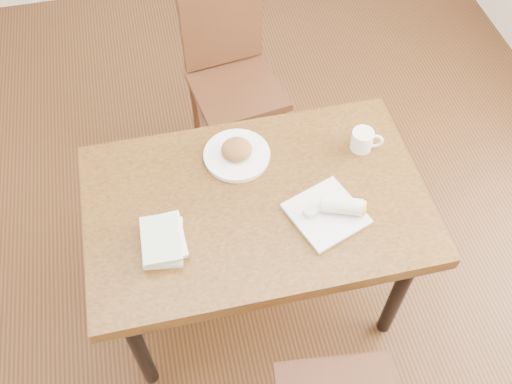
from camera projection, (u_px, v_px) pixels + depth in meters
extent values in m
cube|color=#472814|center=(256.00, 291.00, 2.70)|extent=(4.00, 5.00, 0.01)
cube|color=brown|center=(256.00, 205.00, 2.11)|extent=(1.25, 0.79, 0.06)
cylinder|color=black|center=(139.00, 347.00, 2.18)|extent=(0.06, 0.06, 0.69)
cylinder|color=black|center=(398.00, 293.00, 2.31)|extent=(0.06, 0.06, 0.69)
cylinder|color=black|center=(125.00, 220.00, 2.51)|extent=(0.06, 0.06, 0.69)
cylinder|color=black|center=(352.00, 179.00, 2.65)|extent=(0.06, 0.06, 0.69)
cylinder|color=#411E12|center=(372.00, 383.00, 2.22)|extent=(0.04, 0.04, 0.45)
cylinder|color=#3F2012|center=(257.00, 93.00, 3.15)|extent=(0.04, 0.04, 0.45)
cylinder|color=#3F2012|center=(195.00, 110.00, 3.07)|extent=(0.04, 0.04, 0.45)
cylinder|color=#3F2012|center=(283.00, 139.00, 2.95)|extent=(0.04, 0.04, 0.45)
cylinder|color=#3F2012|center=(217.00, 158.00, 2.88)|extent=(0.04, 0.04, 0.45)
cube|color=#3F2012|center=(237.00, 90.00, 2.81)|extent=(0.48, 0.48, 0.04)
cube|color=#3F2012|center=(221.00, 24.00, 2.71)|extent=(0.40, 0.10, 0.45)
cylinder|color=white|center=(237.00, 156.00, 2.20)|extent=(0.25, 0.25, 0.02)
cylinder|color=white|center=(237.00, 154.00, 2.19)|extent=(0.26, 0.26, 0.01)
ellipsoid|color=#B27538|center=(237.00, 149.00, 2.16)|extent=(0.13, 0.12, 0.07)
cylinder|color=white|center=(362.00, 140.00, 2.20)|extent=(0.08, 0.08, 0.08)
torus|color=white|center=(375.00, 141.00, 2.19)|extent=(0.07, 0.03, 0.07)
cylinder|color=tan|center=(364.00, 133.00, 2.17)|extent=(0.08, 0.08, 0.01)
cylinder|color=#F2E5CC|center=(364.00, 133.00, 2.16)|extent=(0.05, 0.05, 0.00)
cube|color=white|center=(326.00, 215.00, 2.04)|extent=(0.30, 0.30, 0.01)
cube|color=white|center=(326.00, 213.00, 2.03)|extent=(0.31, 0.31, 0.01)
cylinder|color=white|center=(342.00, 206.00, 2.01)|extent=(0.16, 0.11, 0.06)
cylinder|color=yellow|center=(362.00, 208.00, 2.00)|extent=(0.04, 0.06, 0.05)
cylinder|color=silver|center=(310.00, 211.00, 2.01)|extent=(0.05, 0.05, 0.03)
cylinder|color=red|center=(310.00, 210.00, 2.01)|extent=(0.04, 0.04, 0.01)
cube|color=white|center=(163.00, 243.00, 1.97)|extent=(0.16, 0.21, 0.02)
cube|color=silver|center=(165.00, 237.00, 1.96)|extent=(0.14, 0.19, 0.02)
cube|color=#79B585|center=(161.00, 239.00, 1.94)|extent=(0.14, 0.20, 0.01)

